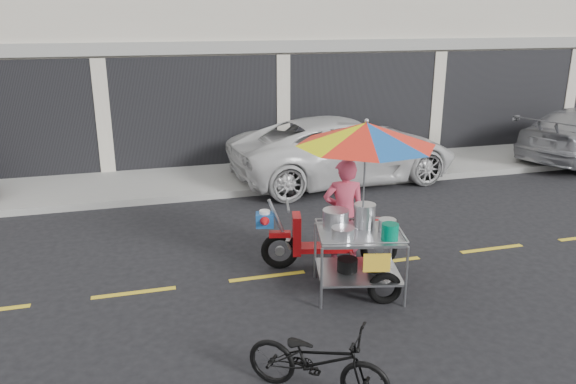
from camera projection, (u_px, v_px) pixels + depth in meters
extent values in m
plane|color=black|center=(386.00, 262.00, 9.20)|extent=(90.00, 90.00, 0.00)
cube|color=gray|center=(293.00, 171.00, 14.23)|extent=(45.00, 3.00, 0.15)
cube|color=beige|center=(250.00, 10.00, 17.63)|extent=(36.00, 8.00, 8.00)
cube|color=black|center=(283.00, 111.00, 14.70)|extent=(35.28, 0.06, 2.90)
cube|color=gray|center=(283.00, 46.00, 14.18)|extent=(36.00, 0.12, 0.30)
cube|color=gold|center=(386.00, 262.00, 9.20)|extent=(42.00, 0.10, 0.01)
imported|color=silver|center=(344.00, 149.00, 13.55)|extent=(5.74, 3.07, 1.53)
imported|color=black|center=(318.00, 360.00, 5.89)|extent=(1.59, 1.40, 0.83)
torus|color=black|center=(280.00, 251.00, 8.90)|extent=(0.61, 0.25, 0.60)
torus|color=black|center=(379.00, 249.00, 8.96)|extent=(0.61, 0.25, 0.60)
cylinder|color=#9EA0A5|center=(280.00, 251.00, 8.90)|extent=(0.16, 0.10, 0.15)
cylinder|color=#9EA0A5|center=(379.00, 249.00, 8.96)|extent=(0.16, 0.10, 0.15)
cube|color=#B30E11|center=(280.00, 234.00, 8.81)|extent=(0.36, 0.20, 0.08)
cylinder|color=#9EA0A5|center=(280.00, 225.00, 8.76)|extent=(0.39, 0.14, 0.85)
cube|color=#B30E11|center=(297.00, 234.00, 8.82)|extent=(0.20, 0.38, 0.63)
cube|color=#B30E11|center=(326.00, 248.00, 8.92)|extent=(0.89, 0.48, 0.08)
cube|color=#B30E11|center=(357.00, 233.00, 8.86)|extent=(0.83, 0.45, 0.42)
cube|color=black|center=(350.00, 219.00, 8.78)|extent=(0.73, 0.40, 0.11)
cylinder|color=#9EA0A5|center=(288.00, 205.00, 8.67)|extent=(0.17, 0.58, 0.04)
sphere|color=black|center=(291.00, 193.00, 8.84)|extent=(0.11, 0.11, 0.11)
cylinder|color=white|center=(288.00, 238.00, 8.84)|extent=(0.15, 0.15, 0.05)
cube|color=#16498A|center=(265.00, 220.00, 8.73)|extent=(0.32, 0.29, 0.21)
cylinder|color=white|center=(265.00, 212.00, 8.69)|extent=(0.20, 0.20, 0.05)
cone|color=#B30E11|center=(265.00, 223.00, 8.55)|extent=(0.24, 0.27, 0.19)
torus|color=black|center=(385.00, 288.00, 7.82)|extent=(0.50, 0.21, 0.49)
cylinder|color=#9EA0A5|center=(322.00, 279.00, 7.62)|extent=(0.05, 0.05, 0.90)
cylinder|color=#9EA0A5|center=(315.00, 251.00, 8.52)|extent=(0.05, 0.05, 0.90)
cylinder|color=#9EA0A5|center=(406.00, 277.00, 7.66)|extent=(0.05, 0.05, 0.90)
cylinder|color=#9EA0A5|center=(391.00, 249.00, 8.57)|extent=(0.05, 0.05, 0.90)
cube|color=#9EA0A5|center=(358.00, 272.00, 8.13)|extent=(1.35, 1.19, 0.03)
cube|color=#9EA0A5|center=(360.00, 234.00, 7.96)|extent=(1.35, 1.19, 0.04)
cylinder|color=#9EA0A5|center=(366.00, 243.00, 7.48)|extent=(1.14, 0.29, 0.03)
cylinder|color=#9EA0A5|center=(354.00, 219.00, 8.39)|extent=(1.14, 0.29, 0.03)
cylinder|color=#9EA0A5|center=(319.00, 231.00, 7.91)|extent=(0.24, 0.93, 0.03)
cylinder|color=#9EA0A5|center=(400.00, 230.00, 7.96)|extent=(0.24, 0.93, 0.03)
cylinder|color=#9EA0A5|center=(353.00, 258.00, 8.59)|extent=(0.22, 0.78, 0.04)
cylinder|color=#9EA0A5|center=(354.00, 226.00, 8.43)|extent=(0.22, 0.78, 0.04)
cube|color=gold|center=(377.00, 263.00, 7.54)|extent=(0.37, 0.10, 0.26)
cylinder|color=#B7B7BC|center=(336.00, 220.00, 8.10)|extent=(0.45, 0.45, 0.25)
cylinder|color=#B7B7BC|center=(365.00, 216.00, 8.13)|extent=(0.37, 0.37, 0.33)
cylinder|color=#B7B7BC|center=(387.00, 226.00, 7.99)|extent=(0.30, 0.30, 0.16)
cylinder|color=#B7B7BC|center=(343.00, 234.00, 7.74)|extent=(0.38, 0.38, 0.14)
cylinder|color=#006C4C|center=(390.00, 232.00, 7.68)|extent=(0.28, 0.28, 0.23)
cylinder|color=black|center=(347.00, 265.00, 8.09)|extent=(0.36, 0.36, 0.19)
cylinder|color=black|center=(376.00, 265.00, 8.11)|extent=(0.30, 0.30, 0.17)
cylinder|color=#9EA0A5|center=(364.00, 179.00, 7.82)|extent=(0.03, 0.03, 1.59)
sphere|color=#9EA0A5|center=(367.00, 121.00, 7.57)|extent=(0.06, 0.06, 0.06)
imported|color=#C53E57|center=(344.00, 214.00, 8.76)|extent=(0.73, 0.57, 1.79)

